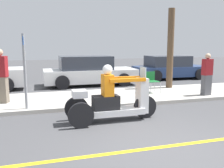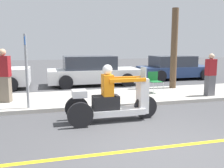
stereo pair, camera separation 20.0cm
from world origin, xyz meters
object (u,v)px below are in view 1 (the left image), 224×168
object	(u,v)px
folding_chair_curbside	(151,80)
parked_car_lot_far	(89,71)
spectator_near_curb	(207,75)
parked_car_lot_right	(170,68)
motorcycle_trike	(112,101)
spectator_with_child	(1,77)
street_sign	(25,69)
tree_trunk	(170,49)

from	to	relation	value
folding_chair_curbside	parked_car_lot_far	world-z (taller)	parked_car_lot_far
spectator_near_curb	parked_car_lot_right	world-z (taller)	spectator_near_curb
motorcycle_trike	spectator_with_child	world-z (taller)	spectator_with_child
spectator_near_curb	parked_car_lot_far	bearing A→B (deg)	130.12
spectator_with_child	street_sign	distance (m)	1.35
parked_car_lot_right	street_sign	size ratio (longest dim) A/B	1.94
spectator_with_child	spectator_near_curb	bearing A→B (deg)	-6.52
spectator_near_curb	street_sign	size ratio (longest dim) A/B	0.71
street_sign	parked_car_lot_far	bearing A→B (deg)	58.33
folding_chair_curbside	spectator_with_child	bearing A→B (deg)	-177.03
folding_chair_curbside	street_sign	size ratio (longest dim) A/B	0.37
motorcycle_trike	parked_car_lot_far	size ratio (longest dim) A/B	0.55
motorcycle_trike	tree_trunk	distance (m)	5.35
parked_car_lot_right	folding_chair_curbside	bearing A→B (deg)	-127.35
motorcycle_trike	street_sign	xyz separation A→B (m)	(-2.20, 1.51, 0.78)
tree_trunk	parked_car_lot_far	bearing A→B (deg)	142.36
spectator_near_curb	parked_car_lot_far	world-z (taller)	spectator_near_curb
parked_car_lot_far	parked_car_lot_right	xyz separation A→B (m)	(5.05, 0.93, -0.04)
parked_car_lot_far	parked_car_lot_right	world-z (taller)	parked_car_lot_far
spectator_near_curb	tree_trunk	distance (m)	2.18
spectator_with_child	tree_trunk	size ratio (longest dim) A/B	0.51
tree_trunk	spectator_with_child	bearing A→B (deg)	-170.98
spectator_with_child	parked_car_lot_right	xyz separation A→B (m)	(8.63, 4.42, -0.32)
motorcycle_trike	tree_trunk	bearing A→B (deg)	44.14
parked_car_lot_far	spectator_near_curb	bearing A→B (deg)	-49.88
motorcycle_trike	parked_car_lot_far	bearing A→B (deg)	84.44
spectator_near_curb	parked_car_lot_far	distance (m)	5.65
spectator_near_curb	tree_trunk	size ratio (longest dim) A/B	0.46
spectator_with_child	folding_chair_curbside	size ratio (longest dim) A/B	2.14
spectator_near_curb	spectator_with_child	distance (m)	7.27
motorcycle_trike	folding_chair_curbside	world-z (taller)	motorcycle_trike
motorcycle_trike	spectator_near_curb	bearing A→B (deg)	22.22
motorcycle_trike	tree_trunk	size ratio (longest dim) A/B	0.72
spectator_near_curb	parked_car_lot_right	bearing A→B (deg)	74.90
folding_chair_curbside	spectator_near_curb	bearing A→B (deg)	-32.55
street_sign	motorcycle_trike	bearing A→B (deg)	-34.48
tree_trunk	street_sign	xyz separation A→B (m)	(-5.93, -2.10, -0.51)
spectator_near_curb	folding_chair_curbside	bearing A→B (deg)	147.45
folding_chair_curbside	tree_trunk	xyz separation A→B (m)	(1.24, 0.78, 1.20)
folding_chair_curbside	tree_trunk	size ratio (longest dim) A/B	0.24
motorcycle_trike	street_sign	size ratio (longest dim) A/B	1.12
parked_car_lot_far	folding_chair_curbside	bearing A→B (deg)	-59.37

